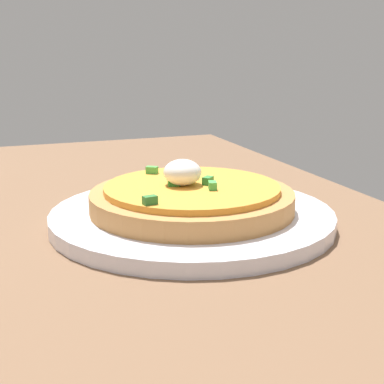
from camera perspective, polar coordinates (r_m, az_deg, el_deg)
name	(u,v)px	position (r cm, az deg, el deg)	size (l,w,h in cm)	color
dining_table	(74,230)	(65.47, -11.48, -3.71)	(97.69, 72.44, 2.88)	brown
plate	(192,217)	(61.28, 0.00, -2.51)	(29.77, 29.77, 1.55)	white
pizza	(192,197)	(60.68, -0.04, -0.54)	(21.37, 21.37, 5.44)	#BE8247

